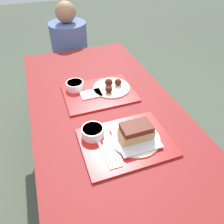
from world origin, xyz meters
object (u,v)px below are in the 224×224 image
at_px(tray_near, 126,142).
at_px(tray_far, 99,93).
at_px(wings_plate_far, 111,86).
at_px(brisket_sandwich_plate, 136,134).
at_px(person_seated_across, 70,45).
at_px(bowl_coleslaw_near, 93,131).
at_px(bowl_coleslaw_far, 75,85).

height_order(tray_near, tray_far, same).
relative_size(tray_near, tray_far, 1.00).
distance_m(tray_far, wings_plate_far, 0.09).
relative_size(tray_far, brisket_sandwich_plate, 1.79).
height_order(tray_far, person_seated_across, person_seated_across).
relative_size(tray_far, person_seated_across, 0.66).
relative_size(tray_near, wings_plate_far, 1.83).
relative_size(brisket_sandwich_plate, wings_plate_far, 1.02).
bearing_deg(person_seated_across, bowl_coleslaw_near, -95.48).
distance_m(tray_near, person_seated_across, 1.36).
bearing_deg(brisket_sandwich_plate, person_seated_across, 92.79).
bearing_deg(tray_far, person_seated_across, 90.86).
distance_m(tray_near, brisket_sandwich_plate, 0.06).
height_order(bowl_coleslaw_near, person_seated_across, person_seated_across).
bearing_deg(bowl_coleslaw_far, bowl_coleslaw_near, -90.59).
bearing_deg(bowl_coleslaw_near, brisket_sandwich_plate, -26.53).
bearing_deg(brisket_sandwich_plate, wings_plate_far, 85.45).
bearing_deg(tray_near, wings_plate_far, 79.45).
height_order(bowl_coleslaw_far, person_seated_across, person_seated_across).
xyz_separation_m(tray_far, bowl_coleslaw_far, (-0.13, 0.09, 0.03)).
xyz_separation_m(tray_far, person_seated_across, (-0.01, 0.92, -0.05)).
distance_m(bowl_coleslaw_near, bowl_coleslaw_far, 0.44).
bearing_deg(tray_far, bowl_coleslaw_far, 145.30).
height_order(tray_far, bowl_coleslaw_far, bowl_coleslaw_far).
bearing_deg(brisket_sandwich_plate, bowl_coleslaw_far, 109.11).
xyz_separation_m(tray_near, tray_far, (-0.00, 0.44, 0.00)).
relative_size(wings_plate_far, person_seated_across, 0.36).
bearing_deg(tray_far, bowl_coleslaw_near, -111.45).
relative_size(brisket_sandwich_plate, bowl_coleslaw_far, 2.17).
height_order(bowl_coleslaw_near, wings_plate_far, wings_plate_far).
xyz_separation_m(tray_near, person_seated_across, (-0.02, 1.36, -0.05)).
bearing_deg(bowl_coleslaw_far, wings_plate_far, -18.42).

